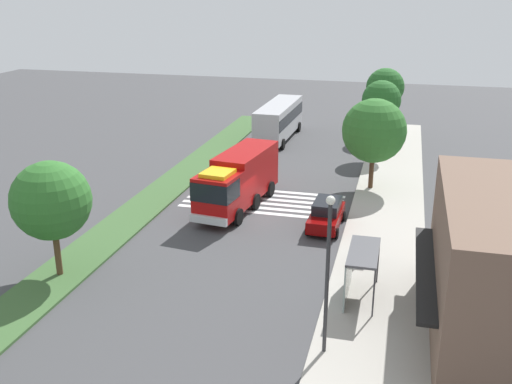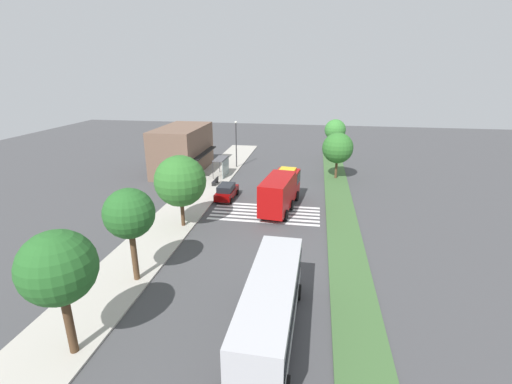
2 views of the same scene
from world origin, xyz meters
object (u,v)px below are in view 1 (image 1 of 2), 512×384
object	(u,v)px
transit_bus	(279,118)
sidewalk_tree_center	(374,131)
bench_near_shelter	(362,253)
parked_car_west	(326,214)
median_tree_far_west	(51,201)
fire_truck	(237,179)
sidewalk_tree_far_west	(385,88)
bus_stop_shelter	(356,263)
street_lamp	(328,264)
sidewalk_tree_west	(381,100)

from	to	relation	value
transit_bus	sidewalk_tree_center	world-z (taller)	sidewalk_tree_center
transit_bus	bench_near_shelter	size ratio (longest dim) A/B	6.63
parked_car_west	median_tree_far_west	xyz separation A→B (m)	(10.09, -12.62, 3.34)
fire_truck	sidewalk_tree_center	distance (m)	10.90
transit_bus	sidewalk_tree_center	xyz separation A→B (m)	(13.22, 9.93, 2.38)
fire_truck	sidewalk_tree_far_west	xyz separation A→B (m)	(-22.49, 8.56, 2.98)
parked_car_west	bus_stop_shelter	xyz separation A→B (m)	(8.60, 2.57, 1.00)
fire_truck	street_lamp	distance (m)	17.49
fire_truck	sidewalk_tree_west	xyz separation A→B (m)	(-15.57, 8.56, 2.96)
transit_bus	fire_truck	bearing A→B (deg)	-174.73
parked_car_west	sidewalk_tree_west	distance (m)	18.01
fire_truck	sidewalk_tree_center	bearing A→B (deg)	133.71
transit_bus	sidewalk_tree_far_west	xyz separation A→B (m)	(-2.96, 9.93, 2.96)
bench_near_shelter	sidewalk_tree_west	distance (m)	22.44
fire_truck	bus_stop_shelter	world-z (taller)	fire_truck
transit_bus	median_tree_far_west	size ratio (longest dim) A/B	1.73
transit_bus	bench_near_shelter	xyz separation A→B (m)	(25.96, 10.32, -1.51)
bus_stop_shelter	fire_truck	bearing A→B (deg)	-139.39
bus_stop_shelter	street_lamp	xyz separation A→B (m)	(4.91, -0.77, 2.23)
sidewalk_tree_far_west	median_tree_far_west	xyz separation A→B (m)	(34.41, -14.82, -0.84)
parked_car_west	street_lamp	size ratio (longest dim) A/B	0.66
sidewalk_tree_west	parked_car_west	bearing A→B (deg)	-7.20
bus_stop_shelter	parked_car_west	bearing A→B (deg)	-163.35
street_lamp	sidewalk_tree_west	bearing A→B (deg)	179.26
parked_car_west	bus_stop_shelter	distance (m)	9.03
bus_stop_shelter	bench_near_shelter	distance (m)	4.20
street_lamp	sidewalk_tree_far_west	xyz separation A→B (m)	(-37.83, 0.40, 0.94)
sidewalk_tree_west	bus_stop_shelter	bearing A→B (deg)	0.82
parked_car_west	bus_stop_shelter	world-z (taller)	bus_stop_shelter
bus_stop_shelter	street_lamp	size ratio (longest dim) A/B	0.51
transit_bus	sidewalk_tree_west	distance (m)	11.09
street_lamp	sidewalk_tree_center	bearing A→B (deg)	178.94
parked_car_west	bench_near_shelter	size ratio (longest dim) A/B	2.81
bus_stop_shelter	sidewalk_tree_west	size ratio (longest dim) A/B	0.53
bench_near_shelter	sidewalk_tree_center	distance (m)	13.32
fire_truck	bench_near_shelter	xyz separation A→B (m)	(6.42, 8.95, -1.49)
bench_near_shelter	sidewalk_tree_center	world-z (taller)	sidewalk_tree_center
bus_stop_shelter	street_lamp	world-z (taller)	street_lamp
street_lamp	sidewalk_tree_far_west	bearing A→B (deg)	179.39
transit_bus	bus_stop_shelter	xyz separation A→B (m)	(29.96, 10.30, -0.21)
bus_stop_shelter	sidewalk_tree_west	xyz separation A→B (m)	(-25.99, -0.37, 3.16)
sidewalk_tree_west	median_tree_far_west	distance (m)	31.23
street_lamp	sidewalk_tree_west	world-z (taller)	street_lamp
parked_car_west	bench_near_shelter	world-z (taller)	parked_car_west
sidewalk_tree_west	sidewalk_tree_center	world-z (taller)	sidewalk_tree_center
bench_near_shelter	median_tree_far_west	world-z (taller)	median_tree_far_west
sidewalk_tree_center	fire_truck	bearing A→B (deg)	-53.62
median_tree_far_west	fire_truck	bearing A→B (deg)	152.30
fire_truck	sidewalk_tree_west	distance (m)	18.01
parked_car_west	street_lamp	distance (m)	14.01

